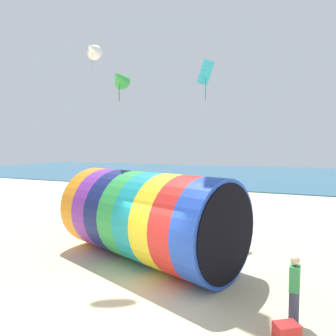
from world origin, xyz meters
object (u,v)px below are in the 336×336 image
kite_green_delta (119,78)px  cooler_box (287,331)px  kite_handler (294,289)px  kite_cyan_diamond (206,73)px  bystander_mid_beach (159,195)px  giant_inflatable_tube (148,216)px  kite_white_delta (92,49)px

kite_green_delta → cooler_box: kite_green_delta is taller
kite_handler → kite_cyan_diamond: kite_cyan_diamond is taller
kite_green_delta → cooler_box: size_ratio=2.91×
bystander_mid_beach → cooler_box: 15.57m
bystander_mid_beach → cooler_box: bearing=-54.4°
kite_cyan_diamond → cooler_box: 12.18m
kite_cyan_diamond → giant_inflatable_tube: bearing=-98.2°
cooler_box → bystander_mid_beach: bearing=125.6°
giant_inflatable_tube → kite_handler: (5.19, -2.31, -0.83)m
cooler_box → kite_cyan_diamond: bearing=117.8°
giant_inflatable_tube → kite_handler: bearing=-24.0°
kite_white_delta → bystander_mid_beach: kite_white_delta is taller
kite_handler → kite_cyan_diamond: (-4.46, 7.43, 7.25)m
bystander_mid_beach → cooler_box: (9.06, -12.65, -0.63)m
kite_white_delta → kite_green_delta: kite_white_delta is taller
giant_inflatable_tube → kite_handler: 5.74m
cooler_box → giant_inflatable_tube: bearing=148.9°
giant_inflatable_tube → kite_green_delta: bearing=144.5°
kite_handler → kite_green_delta: size_ratio=1.10×
kite_handler → cooler_box: (-0.14, -0.74, -0.67)m
kite_cyan_diamond → kite_green_delta: bearing=-129.9°
kite_handler → kite_cyan_diamond: bearing=120.9°
kite_handler → bystander_mid_beach: bearing=127.7°
bystander_mid_beach → kite_green_delta: bearing=-77.5°
kite_handler → kite_white_delta: size_ratio=0.74×
kite_green_delta → bystander_mid_beach: size_ratio=0.95×
kite_cyan_diamond → cooler_box: size_ratio=3.86×
giant_inflatable_tube → bystander_mid_beach: giant_inflatable_tube is taller
giant_inflatable_tube → kite_green_delta: size_ratio=5.12×
kite_white_delta → cooler_box: bearing=-39.5°
bystander_mid_beach → kite_cyan_diamond: bearing=-43.4°
kite_cyan_diamond → bystander_mid_beach: bearing=136.6°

